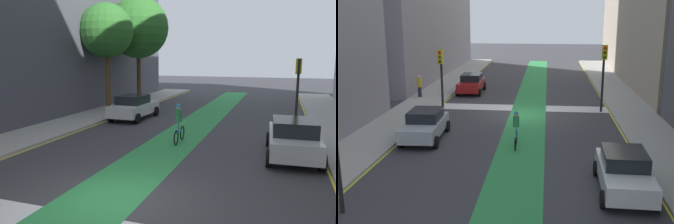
{
  "view_description": "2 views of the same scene",
  "coord_description": "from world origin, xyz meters",
  "views": [
    {
      "loc": [
        4.22,
        -7.9,
        3.96
      ],
      "look_at": [
        -0.63,
        6.28,
        1.47
      ],
      "focal_mm": 35.32,
      "sensor_mm": 36.0,
      "label": 1
    },
    {
      "loc": [
        -1.67,
        26.26,
        6.75
      ],
      "look_at": [
        0.54,
        4.59,
        1.32
      ],
      "focal_mm": 43.54,
      "sensor_mm": 36.0,
      "label": 2
    }
  ],
  "objects": [
    {
      "name": "bike_lane_paint",
      "position": [
        -0.45,
        0.0,
        0.0
      ],
      "size": [
        2.4,
        60.0,
        0.01
      ],
      "primitive_type": "cube",
      "color": "#2D8C47",
      "rests_on": "ground_plane"
    },
    {
      "name": "sidewalk_right",
      "position": [
        7.5,
        0.0,
        0.07
      ],
      "size": [
        3.0,
        60.0,
        0.15
      ],
      "primitive_type": "cube",
      "color": "#9E9E99",
      "rests_on": "ground_plane"
    },
    {
      "name": "curb_stripe_right",
      "position": [
        6.0,
        0.0,
        0.01
      ],
      "size": [
        0.16,
        60.0,
        0.01
      ],
      "primitive_type": "cube",
      "color": "yellow",
      "rests_on": "ground_plane"
    },
    {
      "name": "car_silver_right_far",
      "position": [
        4.8,
        5.73,
        0.8
      ],
      "size": [
        2.16,
        4.27,
        1.57
      ],
      "color": "#B2B7BF",
      "rests_on": "ground_plane"
    },
    {
      "name": "crosswalk_band",
      "position": [
        0.0,
        -2.0,
        0.0
      ],
      "size": [
        12.0,
        1.8,
        0.01
      ],
      "primitive_type": "cube",
      "color": "silver",
      "rests_on": "ground_plane"
    },
    {
      "name": "sidewalk_left",
      "position": [
        -7.5,
        0.0,
        0.07
      ],
      "size": [
        3.0,
        60.0,
        0.15
      ],
      "primitive_type": "cube",
      "color": "#9E9E99",
      "rests_on": "ground_plane"
    },
    {
      "name": "car_white_left_far",
      "position": [
        -4.69,
        11.38,
        0.8
      ],
      "size": [
        2.11,
        4.24,
        1.57
      ],
      "color": "silver",
      "rests_on": "ground_plane"
    },
    {
      "name": "car_red_right_near",
      "position": [
        4.66,
        -7.17,
        0.8
      ],
      "size": [
        2.06,
        4.22,
        1.57
      ],
      "color": "#A51919",
      "rests_on": "ground_plane"
    },
    {
      "name": "curb_stripe_left",
      "position": [
        -6.0,
        0.0,
        0.01
      ],
      "size": [
        0.16,
        60.0,
        0.01
      ],
      "primitive_type": "cube",
      "color": "yellow",
      "rests_on": "ground_plane"
    },
    {
      "name": "traffic_signal_near_right",
      "position": [
        5.51,
        -0.65,
        2.96
      ],
      "size": [
        0.35,
        0.52,
        4.22
      ],
      "color": "black",
      "rests_on": "ground_plane"
    },
    {
      "name": "cyclist_in_lane",
      "position": [
        -0.17,
        6.52,
        0.97
      ],
      "size": [
        0.32,
        1.73,
        1.86
      ],
      "color": "black",
      "rests_on": "ground_plane"
    },
    {
      "name": "pedestrian_sidewalk_right_a",
      "position": [
        8.27,
        -4.33,
        1.02
      ],
      "size": [
        0.34,
        0.34,
        1.71
      ],
      "color": "#262638",
      "rests_on": "sidewalk_right"
    },
    {
      "name": "ground_plane",
      "position": [
        0.0,
        0.0,
        0.0
      ],
      "size": [
        120.0,
        120.0,
        0.0
      ],
      "primitive_type": "plane",
      "color": "#38383D"
    },
    {
      "name": "traffic_signal_near_left",
      "position": [
        -5.42,
        -1.33,
        3.18
      ],
      "size": [
        0.35,
        0.52,
        4.56
      ],
      "color": "black",
      "rests_on": "ground_plane"
    }
  ]
}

